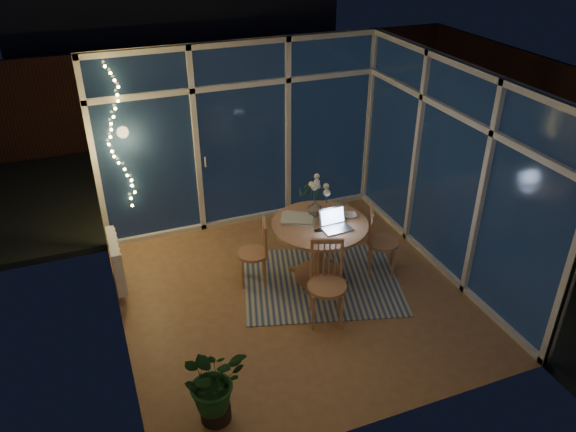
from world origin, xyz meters
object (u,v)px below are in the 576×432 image
object	(u,v)px
laptop	(337,220)
potted_plant	(214,388)
chair_left	(253,252)
chair_front	(327,285)
flower_vase	(315,207)
dining_table	(319,251)
chair_right	(383,241)

from	to	relation	value
laptop	potted_plant	bearing A→B (deg)	-144.50
chair_left	chair_front	world-z (taller)	chair_front
chair_left	flower_vase	size ratio (longest dim) A/B	4.04
dining_table	chair_left	size ratio (longest dim) A/B	1.36
potted_plant	chair_front	bearing A→B (deg)	30.55
laptop	potted_plant	xyz separation A→B (m)	(-1.89, -1.47, -0.53)
dining_table	potted_plant	xyz separation A→B (m)	(-1.76, -1.66, -0.01)
chair_right	flower_vase	distance (m)	0.96
chair_right	potted_plant	xyz separation A→B (m)	(-2.55, -1.50, -0.07)
laptop	flower_vase	distance (m)	0.42
chair_left	chair_right	bearing A→B (deg)	90.52
dining_table	flower_vase	world-z (taller)	flower_vase
chair_left	potted_plant	distance (m)	2.13
potted_plant	dining_table	bearing A→B (deg)	43.38
chair_right	flower_vase	bearing A→B (deg)	90.90
chair_front	laptop	bearing A→B (deg)	77.58
dining_table	potted_plant	bearing A→B (deg)	-136.62
chair_left	laptop	xyz separation A→B (m)	(0.90, -0.42, 0.49)
chair_front	dining_table	bearing A→B (deg)	92.85
chair_front	laptop	world-z (taller)	laptop
chair_right	flower_vase	xyz separation A→B (m)	(-0.77, 0.37, 0.44)
chair_left	chair_right	xyz separation A→B (m)	(1.57, -0.39, 0.03)
dining_table	chair_right	distance (m)	0.81
dining_table	flower_vase	distance (m)	0.54
dining_table	chair_front	distance (m)	0.81
laptop	potted_plant	distance (m)	2.45
flower_vase	dining_table	bearing A→B (deg)	-97.38
chair_right	chair_front	xyz separation A→B (m)	(-1.04, -0.61, 0.04)
dining_table	flower_vase	size ratio (longest dim) A/B	5.51
flower_vase	laptop	bearing A→B (deg)	-75.89
chair_left	potted_plant	xyz separation A→B (m)	(-0.98, -1.89, -0.04)
dining_table	chair_front	bearing A→B (deg)	-107.87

